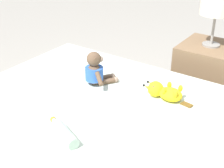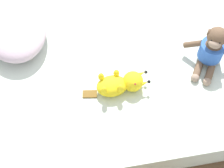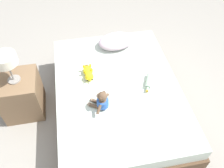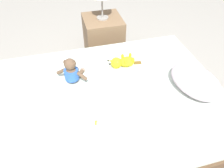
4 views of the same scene
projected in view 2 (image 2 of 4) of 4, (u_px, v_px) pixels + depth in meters
ground_plane at (141, 81)px, 2.16m from camera, size 16.00×16.00×0.00m
bed at (144, 61)px, 1.98m from camera, size 1.43×1.94×0.45m
pillow at (14, 27)px, 1.72m from camera, size 0.52×0.41×0.15m
plush_monkey at (212, 50)px, 1.61m from camera, size 0.25×0.26×0.24m
plush_yellow_creature at (121, 84)px, 1.56m from camera, size 0.11×0.33×0.10m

